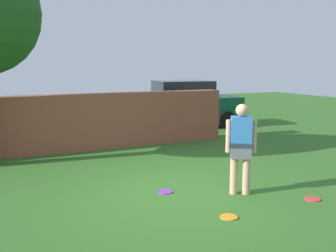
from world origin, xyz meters
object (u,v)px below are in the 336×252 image
object	(u,v)px
person	(241,145)
car	(183,104)
frisbee_orange	(229,217)
frisbee_purple	(165,192)
frisbee_red	(313,199)

from	to	relation	value
person	car	bearing A→B (deg)	-79.89
frisbee_orange	frisbee_purple	distance (m)	1.54
frisbee_red	frisbee_orange	bearing A→B (deg)	-179.02
frisbee_purple	frisbee_red	bearing A→B (deg)	-34.80
frisbee_orange	frisbee_red	xyz separation A→B (m)	(1.76, 0.03, 0.00)
person	frisbee_red	distance (m)	1.53
frisbee_red	frisbee_purple	size ratio (longest dim) A/B	1.00
frisbee_orange	frisbee_purple	world-z (taller)	same
frisbee_red	car	bearing A→B (deg)	77.52
car	frisbee_purple	world-z (taller)	car
car	frisbee_red	size ratio (longest dim) A/B	16.24
frisbee_orange	frisbee_purple	xyz separation A→B (m)	(-0.35, 1.50, 0.00)
car	frisbee_red	xyz separation A→B (m)	(-1.77, -8.00, -0.85)
car	frisbee_orange	distance (m)	8.82
frisbee_purple	frisbee_orange	bearing A→B (deg)	-76.91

